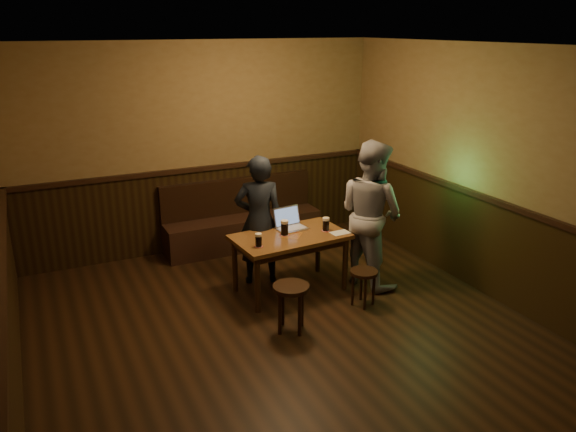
% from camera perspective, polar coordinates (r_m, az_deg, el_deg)
% --- Properties ---
extents(room, '(5.04, 6.04, 2.84)m').
position_cam_1_polar(room, '(5.24, 0.44, -0.95)').
color(room, black).
rests_on(room, ground).
extents(bench, '(2.20, 0.50, 0.95)m').
position_cam_1_polar(bench, '(7.89, -4.68, -0.92)').
color(bench, black).
rests_on(bench, ground).
extents(pub_table, '(1.34, 0.83, 0.70)m').
position_cam_1_polar(pub_table, '(6.45, 0.23, -2.71)').
color(pub_table, '#563918').
rests_on(pub_table, ground).
extents(stool_left, '(0.44, 0.44, 0.50)m').
position_cam_1_polar(stool_left, '(5.70, 0.31, -7.99)').
color(stool_left, black).
rests_on(stool_left, ground).
extents(stool_right, '(0.40, 0.40, 0.42)m').
position_cam_1_polar(stool_right, '(6.28, 7.70, -6.22)').
color(stool_right, black).
rests_on(stool_right, ground).
extents(pint_left, '(0.10, 0.10, 0.15)m').
position_cam_1_polar(pint_left, '(6.08, -3.01, -2.45)').
color(pint_left, maroon).
rests_on(pint_left, pub_table).
extents(pint_mid, '(0.12, 0.12, 0.18)m').
position_cam_1_polar(pint_mid, '(6.39, -0.35, -1.20)').
color(pint_mid, maroon).
rests_on(pint_mid, pub_table).
extents(pint_right, '(0.10, 0.10, 0.16)m').
position_cam_1_polar(pint_right, '(6.54, 3.87, -0.83)').
color(pint_right, maroon).
rests_on(pint_right, pub_table).
extents(laptop, '(0.37, 0.31, 0.24)m').
position_cam_1_polar(laptop, '(6.62, 0.17, -0.72)').
color(laptop, silver).
rests_on(laptop, pub_table).
extents(menu, '(0.23, 0.16, 0.00)m').
position_cam_1_polar(menu, '(6.52, 5.32, -1.70)').
color(menu, silver).
rests_on(menu, pub_table).
extents(person_suit, '(0.66, 0.53, 1.57)m').
position_cam_1_polar(person_suit, '(6.64, -2.97, -0.42)').
color(person_suit, black).
rests_on(person_suit, ground).
extents(person_grey, '(0.83, 0.97, 1.75)m').
position_cam_1_polar(person_grey, '(6.65, 8.40, 0.25)').
color(person_grey, gray).
rests_on(person_grey, ground).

